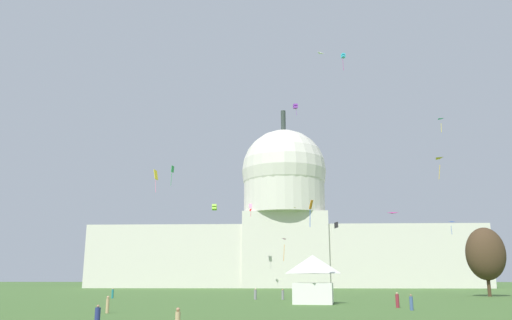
{
  "coord_description": "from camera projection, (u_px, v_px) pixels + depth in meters",
  "views": [
    {
      "loc": [
        -0.51,
        -28.51,
        3.47
      ],
      "look_at": [
        -5.5,
        87.07,
        30.56
      ],
      "focal_mm": 35.32,
      "sensor_mm": 36.0,
      "label": 1
    }
  ],
  "objects": [
    {
      "name": "capitol_building",
      "position": [
        285.0,
        226.0,
        182.57
      ],
      "size": [
        138.39,
        31.26,
        65.68
      ],
      "color": "beige",
      "rests_on": "ground_plane"
    },
    {
      "name": "event_tent",
      "position": [
        313.0,
        279.0,
        69.27
      ],
      "size": [
        6.27,
        6.82,
        6.54
      ],
      "rotation": [
        0.0,
        0.0,
        -0.14
      ],
      "color": "white",
      "rests_on": "ground_plane"
    },
    {
      "name": "tree_east_mid",
      "position": [
        486.0,
        254.0,
        96.44
      ],
      "size": [
        8.18,
        7.16,
        12.95
      ],
      "color": "#42301E",
      "rests_on": "ground_plane"
    },
    {
      "name": "person_denim_back_right",
      "position": [
        411.0,
        303.0,
        54.85
      ],
      "size": [
        0.42,
        0.42,
        1.7
      ],
      "rotation": [
        0.0,
        0.0,
        6.17
      ],
      "color": "#3D5684",
      "rests_on": "ground_plane"
    },
    {
      "name": "person_tan_near_tent",
      "position": [
        108.0,
        305.0,
        50.45
      ],
      "size": [
        0.35,
        0.35,
        1.68
      ],
      "rotation": [
        0.0,
        0.0,
        1.5
      ],
      "color": "tan",
      "rests_on": "ground_plane"
    },
    {
      "name": "person_navy_mid_right",
      "position": [
        97.0,
        316.0,
        37.95
      ],
      "size": [
        0.54,
        0.54,
        1.47
      ],
      "rotation": [
        0.0,
        0.0,
        3.55
      ],
      "color": "navy",
      "rests_on": "ground_plane"
    },
    {
      "name": "person_grey_back_left",
      "position": [
        255.0,
        294.0,
        82.13
      ],
      "size": [
        0.63,
        0.63,
        1.78
      ],
      "rotation": [
        0.0,
        0.0,
        2.33
      ],
      "color": "gray",
      "rests_on": "ground_plane"
    },
    {
      "name": "person_grey_edge_west",
      "position": [
        283.0,
        295.0,
        81.45
      ],
      "size": [
        0.56,
        0.56,
        1.69
      ],
      "rotation": [
        0.0,
        0.0,
        2.16
      ],
      "color": "gray",
      "rests_on": "ground_plane"
    },
    {
      "name": "person_teal_front_center",
      "position": [
        113.0,
        293.0,
        86.69
      ],
      "size": [
        0.42,
        0.42,
        1.74
      ],
      "rotation": [
        0.0,
        0.0,
        2.95
      ],
      "color": "#1E757A",
      "rests_on": "ground_plane"
    },
    {
      "name": "person_maroon_lawn_far_left",
      "position": [
        397.0,
        301.0,
        59.76
      ],
      "size": [
        0.58,
        0.58,
        1.77
      ],
      "rotation": [
        0.0,
        0.0,
        5.69
      ],
      "color": "maroon",
      "rests_on": "ground_plane"
    },
    {
      "name": "kite_gold_mid",
      "position": [
        293.0,
        208.0,
        131.01
      ],
      "size": [
        0.88,
        1.31,
        0.3
      ],
      "rotation": [
        0.0,
        0.0,
        4.5
      ],
      "color": "gold"
    },
    {
      "name": "kite_magenta_low",
      "position": [
        392.0,
        216.0,
        70.12
      ],
      "size": [
        1.2,
        0.63,
        0.17
      ],
      "rotation": [
        0.0,
        0.0,
        3.12
      ],
      "color": "#D1339E"
    },
    {
      "name": "kite_black_low",
      "position": [
        336.0,
        225.0,
        82.38
      ],
      "size": [
        0.63,
        0.79,
        1.09
      ],
      "rotation": [
        0.0,
        0.0,
        4.95
      ],
      "color": "black"
    },
    {
      "name": "kite_yellow_low",
      "position": [
        156.0,
        176.0,
        70.14
      ],
      "size": [
        0.62,
        0.97,
        3.26
      ],
      "rotation": [
        0.0,
        0.0,
        0.4
      ],
      "color": "yellow"
    },
    {
      "name": "kite_orange_low",
      "position": [
        311.0,
        207.0,
        63.03
      ],
      "size": [
        0.62,
        0.88,
        3.41
      ],
      "rotation": [
        0.0,
        0.0,
        3.41
      ],
      "color": "orange"
    },
    {
      "name": "kite_white_high",
      "position": [
        319.0,
        55.0,
        112.23
      ],
      "size": [
        1.53,
        1.32,
        0.23
      ],
      "rotation": [
        0.0,
        0.0,
        3.75
      ],
      "color": "white"
    },
    {
      "name": "kite_green_mid",
      "position": [
        172.0,
        171.0,
        94.5
      ],
      "size": [
        0.5,
        0.9,
        3.78
      ],
      "rotation": [
        0.0,
        0.0,
        3.63
      ],
      "color": "green"
    },
    {
      "name": "kite_violet_high",
      "position": [
        295.0,
        106.0,
        124.83
      ],
      "size": [
        1.27,
        1.25,
        2.89
      ],
      "rotation": [
        0.0,
        0.0,
        1.87
      ],
      "color": "purple"
    },
    {
      "name": "kite_turquoise_mid",
      "position": [
        439.0,
        121.0,
        92.05
      ],
      "size": [
        1.26,
        1.29,
        2.32
      ],
      "rotation": [
        0.0,
        0.0,
        5.4
      ],
      "color": "teal"
    },
    {
      "name": "kite_lime_mid",
      "position": [
        214.0,
        207.0,
        117.29
      ],
      "size": [
        1.06,
        1.15,
        1.37
      ],
      "rotation": [
        0.0,
        0.0,
        3.13
      ],
      "color": "#8CD133"
    },
    {
      "name": "kite_blue_low",
      "position": [
        451.0,
        224.0,
        96.4
      ],
      "size": [
        1.06,
        0.72,
        2.32
      ],
      "rotation": [
        0.0,
        0.0,
        3.24
      ],
      "color": "blue"
    },
    {
      "name": "kite_pink_mid",
      "position": [
        251.0,
        207.0,
        159.89
      ],
      "size": [
        1.02,
        0.53,
        4.11
      ],
      "rotation": [
        0.0,
        0.0,
        5.36
      ],
      "color": "pink"
    },
    {
      "name": "kite_cyan_high",
      "position": [
        343.0,
        56.0,
        111.42
      ],
      "size": [
        1.08,
        1.1,
        3.88
      ],
      "rotation": [
        0.0,
        0.0,
        3.68
      ],
      "color": "#33BCDB"
    },
    {
      "name": "kite_red_mid",
      "position": [
        251.0,
        211.0,
        155.1
      ],
      "size": [
        0.79,
        0.59,
        2.45
      ],
      "rotation": [
        0.0,
        0.0,
        1.65
      ],
      "color": "red"
    },
    {
      "name": "kite_gold_mid_b",
      "position": [
        436.0,
        161.0,
        66.84
      ],
      "size": [
        0.94,
        1.44,
        2.78
      ],
      "rotation": [
        0.0,
        0.0,
        4.99
      ],
      "color": "gold"
    },
    {
      "name": "kite_magenta_low_b",
      "position": [
        282.0,
        242.0,
        85.07
      ],
      "size": [
        0.92,
        1.39,
        3.59
      ],
      "rotation": [
        0.0,
        0.0,
        4.89
      ],
      "color": "#D1339E"
    }
  ]
}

